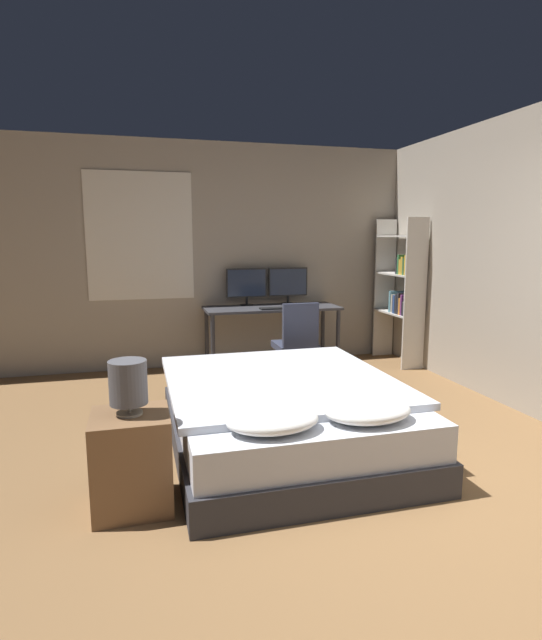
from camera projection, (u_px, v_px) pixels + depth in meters
ground_plane at (415, 531)px, 2.70m from camera, size 20.00×20.00×0.00m
wall_back at (250, 255)px, 6.21m from camera, size 12.00×0.08×2.70m
wall_side_right at (529, 263)px, 4.42m from camera, size 0.06×12.00×2.70m
bed at (284, 414)px, 3.77m from camera, size 1.69×2.10×0.59m
nightstand at (132, 461)px, 2.91m from camera, size 0.44×0.43×0.57m
bedside_lamp at (128, 383)px, 2.83m from camera, size 0.21×0.21×0.32m
desk at (272, 314)px, 6.02m from camera, size 1.62×0.61×0.75m
monitor_left at (247, 284)px, 6.09m from camera, size 0.50×0.16×0.45m
monitor_right at (288, 283)px, 6.22m from camera, size 0.50×0.16×0.45m
keyboard at (276, 308)px, 5.81m from camera, size 0.38×0.13×0.02m
computer_mouse at (299, 307)px, 5.88m from camera, size 0.07×0.05×0.04m
office_chair at (296, 353)px, 5.37m from camera, size 0.52×0.52×0.90m
bookshelf at (402, 287)px, 6.17m from camera, size 0.29×0.79×1.81m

